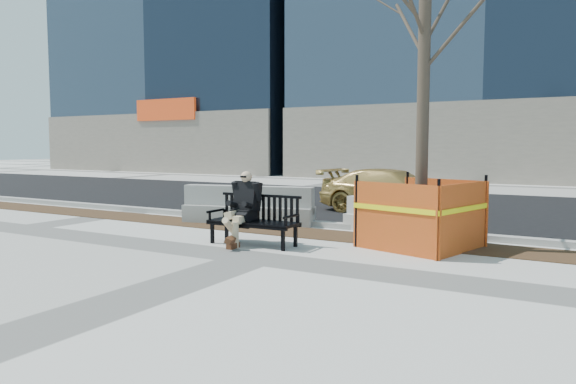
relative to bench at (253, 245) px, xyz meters
name	(u,v)px	position (x,y,z in m)	size (l,w,h in m)	color
ground	(255,258)	(0.65, -0.94, 0.00)	(120.00, 120.00, 0.00)	beige
mulch_strip	(324,235)	(0.65, 1.66, 0.00)	(40.00, 1.20, 0.02)	#47301C
asphalt_street	(412,205)	(0.65, 7.86, 0.00)	(60.00, 10.40, 0.01)	black
curb	(343,226)	(0.65, 2.61, 0.06)	(60.00, 0.25, 0.12)	#9E9B93
bench	(253,245)	(0.00, 0.00, 0.00)	(1.76, 0.63, 0.94)	black
seated_man	(244,243)	(-0.24, 0.05, 0.00)	(0.59, 0.98, 1.37)	black
tree_fence	(420,247)	(2.74, 1.33, 0.00)	(2.62, 2.62, 6.55)	#FF5823
sedan	(393,213)	(0.75, 5.75, 0.00)	(1.68, 4.13, 1.20)	#AD8C44
jersey_barrier_left	(248,224)	(-1.61, 2.22, 0.00)	(3.14, 0.63, 0.90)	gray
jersey_barrier_right	(397,235)	(1.97, 2.39, 0.00)	(2.56, 0.51, 0.73)	#ACAAA1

